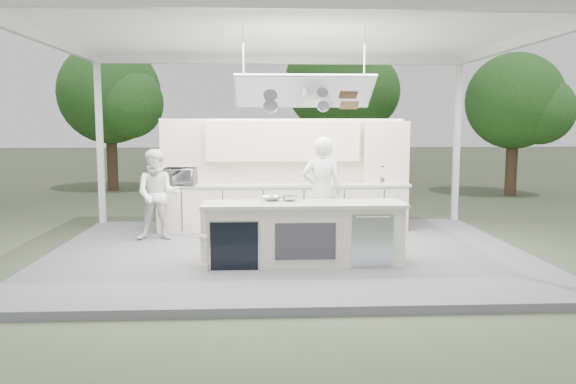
{
  "coord_description": "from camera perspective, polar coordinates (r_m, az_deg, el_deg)",
  "views": [
    {
      "loc": [
        -0.46,
        -9.37,
        2.27
      ],
      "look_at": [
        0.02,
        0.4,
        1.08
      ],
      "focal_mm": 35.0,
      "sensor_mm": 36.0,
      "label": 1
    }
  ],
  "objects": [
    {
      "name": "toaster_oven",
      "position": [
        11.26,
        -10.87,
        1.57
      ],
      "size": [
        0.64,
        0.46,
        0.33
      ],
      "primitive_type": "imported",
      "rotation": [
        0.0,
        0.0,
        -0.09
      ],
      "color": "silver",
      "rests_on": "back_counter"
    },
    {
      "name": "sous_chef",
      "position": [
        10.64,
        -13.1,
        -0.28
      ],
      "size": [
        0.84,
        0.67,
        1.69
      ],
      "primitive_type": "imported",
      "rotation": [
        0.0,
        0.0,
        0.04
      ],
      "color": "white",
      "rests_on": "stage_deck"
    },
    {
      "name": "ground",
      "position": [
        9.65,
        -0.03,
        -6.64
      ],
      "size": [
        90.0,
        90.0,
        0.0
      ],
      "primitive_type": "plane",
      "color": "#3E4932",
      "rests_on": "ground"
    },
    {
      "name": "back_counter",
      "position": [
        11.4,
        -0.5,
        -1.47
      ],
      "size": [
        5.08,
        0.72,
        0.95
      ],
      "color": "white",
      "rests_on": "stage_deck"
    },
    {
      "name": "bowl_large",
      "position": [
        8.8,
        -1.68,
        -0.64
      ],
      "size": [
        0.39,
        0.39,
        0.07
      ],
      "primitive_type": "imported",
      "rotation": [
        0.0,
        0.0,
        0.43
      ],
      "color": "silver",
      "rests_on": "demo_island"
    },
    {
      "name": "demo_island",
      "position": [
        8.65,
        1.45,
        -4.21
      ],
      "size": [
        3.1,
        0.79,
        0.95
      ],
      "color": "white",
      "rests_on": "stage_deck"
    },
    {
      "name": "bowl_small",
      "position": [
        8.77,
        0.2,
        -0.64
      ],
      "size": [
        0.28,
        0.28,
        0.08
      ],
      "primitive_type": "imported",
      "rotation": [
        0.0,
        0.0,
        -0.13
      ],
      "color": "silver",
      "rests_on": "demo_island"
    },
    {
      "name": "stage_deck",
      "position": [
        9.64,
        -0.03,
        -6.29
      ],
      "size": [
        8.0,
        6.0,
        0.12
      ],
      "primitive_type": "cube",
      "color": "#5E5E63",
      "rests_on": "ground"
    },
    {
      "name": "back_wall_unit",
      "position": [
        11.54,
        1.66,
        3.5
      ],
      "size": [
        5.05,
        0.48,
        2.25
      ],
      "color": "white",
      "rests_on": "stage_deck"
    },
    {
      "name": "head_chef",
      "position": [
        9.87,
        3.43,
        0.03
      ],
      "size": [
        0.73,
        0.5,
        1.92
      ],
      "primitive_type": "imported",
      "rotation": [
        0.0,
        0.0,
        3.09
      ],
      "color": "white",
      "rests_on": "stage_deck"
    },
    {
      "name": "tent",
      "position": [
        9.48,
        -0.01,
        15.7
      ],
      "size": [
        8.2,
        6.2,
        3.86
      ],
      "color": "white",
      "rests_on": "ground"
    },
    {
      "name": "tree_cluster",
      "position": [
        19.17,
        -1.98,
        10.0
      ],
      "size": [
        19.55,
        9.4,
        5.85
      ],
      "color": "#432D21",
      "rests_on": "ground"
    }
  ]
}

